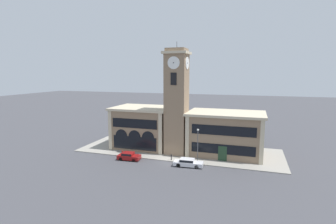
% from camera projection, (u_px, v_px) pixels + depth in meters
% --- Properties ---
extents(ground_plane, '(300.00, 300.00, 0.00)m').
position_uv_depth(ground_plane, '(168.00, 162.00, 45.98)').
color(ground_plane, '#424247').
extents(sidewalk_kerb, '(39.44, 13.60, 0.15)m').
position_uv_depth(sidewalk_kerb, '(179.00, 150.00, 52.36)').
color(sidewalk_kerb, gray).
rests_on(sidewalk_kerb, ground_plane).
extents(clock_tower, '(4.58, 4.58, 21.08)m').
position_uv_depth(clock_tower, '(177.00, 102.00, 49.14)').
color(clock_tower, '#897056').
rests_on(clock_tower, ground_plane).
extents(town_hall_left_wing, '(12.01, 9.32, 8.49)m').
position_uv_depth(town_hall_left_wing, '(143.00, 127.00, 54.59)').
color(town_hall_left_wing, '#897056').
rests_on(town_hall_left_wing, ground_plane).
extents(town_hall_right_wing, '(14.18, 9.32, 8.16)m').
position_uv_depth(town_hall_right_wing, '(225.00, 133.00, 49.46)').
color(town_hall_right_wing, '#897056').
rests_on(town_hall_right_wing, ground_plane).
extents(parked_car_near, '(4.14, 2.14, 1.36)m').
position_uv_depth(parked_car_near, '(129.00, 156.00, 46.81)').
color(parked_car_near, maroon).
rests_on(parked_car_near, ground_plane).
extents(parked_car_mid, '(4.98, 2.14, 1.31)m').
position_uv_depth(parked_car_mid, '(188.00, 162.00, 43.49)').
color(parked_car_mid, silver).
rests_on(parked_car_mid, ground_plane).
extents(street_lamp, '(0.36, 0.36, 5.97)m').
position_uv_depth(street_lamp, '(198.00, 141.00, 44.25)').
color(street_lamp, '#4C4C51').
rests_on(street_lamp, sidewalk_kerb).
extents(bollard, '(0.18, 0.18, 1.06)m').
position_uv_depth(bollard, '(171.00, 157.00, 46.33)').
color(bollard, black).
rests_on(bollard, sidewalk_kerb).
extents(fire_hydrant, '(0.22, 0.22, 0.87)m').
position_uv_depth(fire_hydrant, '(122.00, 153.00, 49.24)').
color(fire_hydrant, red).
rests_on(fire_hydrant, sidewalk_kerb).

